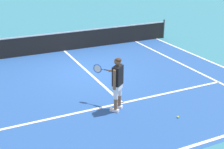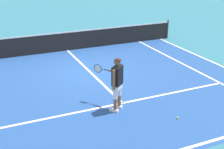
# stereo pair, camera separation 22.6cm
# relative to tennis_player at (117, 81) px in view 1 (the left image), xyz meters

# --- Properties ---
(ground_plane) EXTENTS (80.00, 80.00, 0.00)m
(ground_plane) POSITION_rel_tennis_player_xyz_m (0.37, 3.35, -0.99)
(ground_plane) COLOR teal
(court_inner_surface) EXTENTS (10.98, 9.72, 0.00)m
(court_inner_surface) POSITION_rel_tennis_player_xyz_m (0.37, 2.06, -0.99)
(court_inner_surface) COLOR #234C93
(court_inner_surface) RESTS_ON ground
(line_service) EXTENTS (8.23, 0.10, 0.01)m
(line_service) POSITION_rel_tennis_player_xyz_m (0.37, 0.32, -0.99)
(line_service) COLOR white
(line_service) RESTS_ON ground
(line_centre_service) EXTENTS (0.10, 6.40, 0.01)m
(line_centre_service) POSITION_rel_tennis_player_xyz_m (0.37, 3.52, -0.99)
(line_centre_service) COLOR white
(line_centre_service) RESTS_ON ground
(line_singles_right) EXTENTS (0.10, 9.32, 0.01)m
(line_singles_right) POSITION_rel_tennis_player_xyz_m (4.48, 2.06, -0.99)
(line_singles_right) COLOR white
(line_singles_right) RESTS_ON ground
(line_doubles_right) EXTENTS (0.10, 9.32, 0.01)m
(line_doubles_right) POSITION_rel_tennis_player_xyz_m (5.86, 2.06, -0.99)
(line_doubles_right) COLOR white
(line_doubles_right) RESTS_ON ground
(tennis_net) EXTENTS (11.96, 0.08, 1.07)m
(tennis_net) POSITION_rel_tennis_player_xyz_m (0.37, 6.72, -0.49)
(tennis_net) COLOR #333338
(tennis_net) RESTS_ON ground
(tennis_player) EXTENTS (0.66, 1.19, 1.71)m
(tennis_player) POSITION_rel_tennis_player_xyz_m (0.00, 0.00, 0.00)
(tennis_player) COLOR white
(tennis_player) RESTS_ON ground
(tennis_ball_near_feet) EXTENTS (0.07, 0.07, 0.07)m
(tennis_ball_near_feet) POSITION_rel_tennis_player_xyz_m (1.41, -1.26, -0.96)
(tennis_ball_near_feet) COLOR #CCE02D
(tennis_ball_near_feet) RESTS_ON ground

